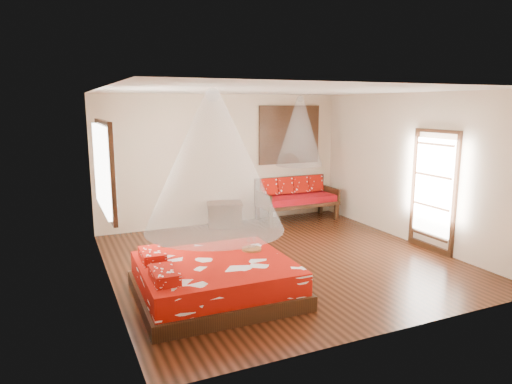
# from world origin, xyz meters

# --- Properties ---
(room) EXTENTS (5.54, 5.54, 2.84)m
(room) POSITION_xyz_m (0.00, 0.00, 1.40)
(room) COLOR black
(room) RESTS_ON ground
(bed) EXTENTS (2.11, 1.92, 0.64)m
(bed) POSITION_xyz_m (-1.52, -0.99, 0.25)
(bed) COLOR black
(bed) RESTS_ON floor
(daybed) EXTENTS (1.80, 0.80, 0.95)m
(daybed) POSITION_xyz_m (1.60, 2.38, 0.52)
(daybed) COLOR black
(daybed) RESTS_ON floor
(storage_chest) EXTENTS (0.87, 0.73, 0.52)m
(storage_chest) POSITION_xyz_m (-0.10, 2.45, 0.26)
(storage_chest) COLOR black
(storage_chest) RESTS_ON floor
(shutter_panel) EXTENTS (1.52, 0.06, 1.32)m
(shutter_panel) POSITION_xyz_m (1.60, 2.72, 1.90)
(shutter_panel) COLOR black
(shutter_panel) RESTS_ON wall_back
(window_left) EXTENTS (0.10, 1.74, 1.34)m
(window_left) POSITION_xyz_m (-2.71, 0.20, 1.70)
(window_left) COLOR black
(window_left) RESTS_ON wall_left
(glazed_door) EXTENTS (0.08, 1.02, 2.16)m
(glazed_door) POSITION_xyz_m (2.72, -0.60, 1.07)
(glazed_door) COLOR black
(glazed_door) RESTS_ON floor
(wine_tray) EXTENTS (0.29, 0.29, 0.23)m
(wine_tray) POSITION_xyz_m (-0.85, -0.72, 0.56)
(wine_tray) COLOR brown
(wine_tray) RESTS_ON bed
(mosquito_net_main) EXTENTS (1.84, 1.84, 1.80)m
(mosquito_net_main) POSITION_xyz_m (-1.50, -0.99, 1.85)
(mosquito_net_main) COLOR white
(mosquito_net_main) RESTS_ON ceiling
(mosquito_net_daybed) EXTENTS (1.03, 1.03, 1.50)m
(mosquito_net_daybed) POSITION_xyz_m (1.60, 2.25, 2.00)
(mosquito_net_daybed) COLOR white
(mosquito_net_daybed) RESTS_ON ceiling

